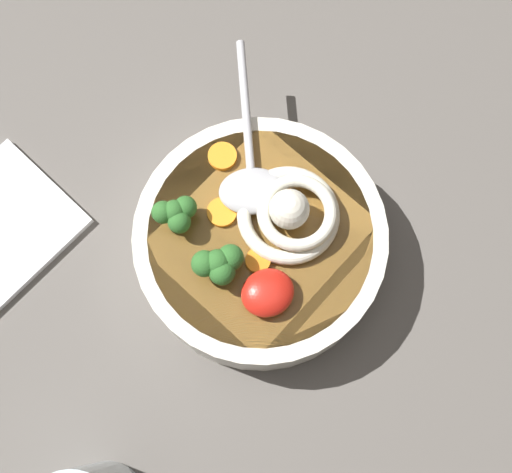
# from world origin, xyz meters

# --- Properties ---
(table_slab) EXTENTS (1.21, 1.21, 0.03)m
(table_slab) POSITION_xyz_m (0.00, 0.00, 0.01)
(table_slab) COLOR #5B5651
(table_slab) RESTS_ON ground
(soup_bowl) EXTENTS (0.23, 0.23, 0.06)m
(soup_bowl) POSITION_xyz_m (-0.00, 0.02, 0.06)
(soup_bowl) COLOR silver
(soup_bowl) RESTS_ON table_slab
(noodle_pile) EXTENTS (0.10, 0.10, 0.04)m
(noodle_pile) POSITION_xyz_m (0.03, 0.02, 0.10)
(noodle_pile) COLOR silver
(noodle_pile) RESTS_ON soup_bowl
(soup_spoon) EXTENTS (0.09, 0.17, 0.02)m
(soup_spoon) POSITION_xyz_m (0.01, 0.07, 0.10)
(soup_spoon) COLOR #B7B7BC
(soup_spoon) RESTS_ON soup_bowl
(chili_sauce_dollop) EXTENTS (0.05, 0.04, 0.02)m
(chili_sauce_dollop) POSITION_xyz_m (-0.02, -0.03, 0.10)
(chili_sauce_dollop) COLOR red
(chili_sauce_dollop) RESTS_ON soup_bowl
(broccoli_floret_left) EXTENTS (0.04, 0.03, 0.03)m
(broccoli_floret_left) POSITION_xyz_m (-0.06, 0.06, 0.11)
(broccoli_floret_left) COLOR #7A9E60
(broccoli_floret_left) RESTS_ON soup_bowl
(broccoli_floret_right) EXTENTS (0.04, 0.04, 0.04)m
(broccoli_floret_right) POSITION_xyz_m (-0.05, 0.01, 0.11)
(broccoli_floret_right) COLOR #7A9E60
(broccoli_floret_right) RESTS_ON soup_bowl
(carrot_slice_center) EXTENTS (0.03, 0.03, 0.01)m
(carrot_slice_center) POSITION_xyz_m (-0.00, 0.10, 0.09)
(carrot_slice_center) COLOR orange
(carrot_slice_center) RESTS_ON soup_bowl
(carrot_slice_extra_a) EXTENTS (0.02, 0.02, 0.01)m
(carrot_slice_extra_a) POSITION_xyz_m (-0.01, -0.00, 0.09)
(carrot_slice_extra_a) COLOR orange
(carrot_slice_extra_a) RESTS_ON soup_bowl
(carrot_slice_near_spoon) EXTENTS (0.03, 0.03, 0.00)m
(carrot_slice_near_spoon) POSITION_xyz_m (-0.02, 0.05, 0.09)
(carrot_slice_near_spoon) COLOR orange
(carrot_slice_near_spoon) RESTS_ON soup_bowl
(carrot_slice_beside_chili) EXTENTS (0.02, 0.02, 0.01)m
(carrot_slice_beside_chili) POSITION_xyz_m (0.04, 0.06, 0.09)
(carrot_slice_beside_chili) COLOR orange
(carrot_slice_beside_chili) RESTS_ON soup_bowl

